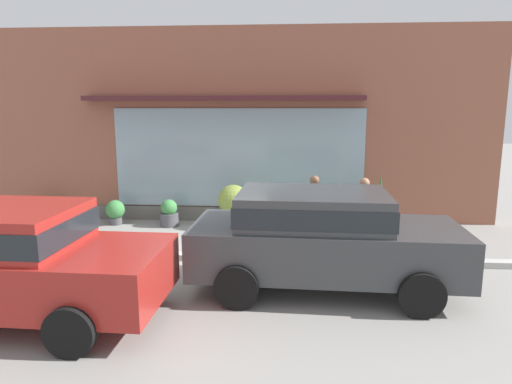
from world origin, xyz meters
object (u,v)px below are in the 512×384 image
at_px(potted_plant_doorstep, 379,206).
at_px(potted_plant_corner_tall, 45,209).
at_px(potted_plant_window_center, 115,211).
at_px(potted_plant_window_right, 233,204).
at_px(parked_car_dark_gray, 321,234).
at_px(potted_plant_by_entrance, 278,213).
at_px(pedestrian_passerby, 363,210).
at_px(pedestrian_with_handbag, 315,206).
at_px(fire_hydrant, 274,223).
at_px(potted_plant_near_hydrant, 169,213).
at_px(potted_plant_trailing_edge, 331,214).

height_order(potted_plant_doorstep, potted_plant_corner_tall, potted_plant_doorstep).
xyz_separation_m(potted_plant_window_center, potted_plant_window_right, (3.07, -0.09, 0.26)).
bearing_deg(parked_car_dark_gray, potted_plant_window_center, 144.09).
bearing_deg(potted_plant_by_entrance, pedestrian_passerby, -46.53).
relative_size(potted_plant_by_entrance, potted_plant_window_right, 0.68).
distance_m(parked_car_dark_gray, potted_plant_window_right, 4.25).
bearing_deg(pedestrian_passerby, pedestrian_with_handbag, -138.88).
height_order(pedestrian_with_handbag, potted_plant_window_center, pedestrian_with_handbag).
xyz_separation_m(pedestrian_with_handbag, potted_plant_window_center, (-5.01, 1.53, -0.54)).
distance_m(fire_hydrant, potted_plant_doorstep, 2.68).
relative_size(potted_plant_near_hydrant, potted_plant_by_entrance, 0.92).
height_order(fire_hydrant, potted_plant_corner_tall, fire_hydrant).
bearing_deg(potted_plant_near_hydrant, pedestrian_with_handbag, -22.28).
bearing_deg(potted_plant_window_right, pedestrian_passerby, -31.74).
height_order(potted_plant_trailing_edge, potted_plant_by_entrance, potted_plant_by_entrance).
bearing_deg(pedestrian_with_handbag, potted_plant_doorstep, 41.28).
xyz_separation_m(pedestrian_with_handbag, potted_plant_near_hydrant, (-3.59, 1.47, -0.57)).
bearing_deg(potted_plant_corner_tall, pedestrian_with_handbag, -13.63).
bearing_deg(parked_car_dark_gray, fire_hydrant, 110.27).
height_order(potted_plant_doorstep, potted_plant_by_entrance, potted_plant_doorstep).
distance_m(fire_hydrant, pedestrian_with_handbag, 1.00).
xyz_separation_m(potted_plant_window_center, potted_plant_doorstep, (6.61, -0.30, 0.31)).
height_order(potted_plant_near_hydrant, potted_plant_window_right, potted_plant_window_right).
bearing_deg(potted_plant_doorstep, potted_plant_corner_tall, 176.93).
relative_size(pedestrian_passerby, potted_plant_corner_tall, 2.33).
height_order(pedestrian_passerby, potted_plant_corner_tall, pedestrian_passerby).
distance_m(potted_plant_window_center, potted_plant_by_entrance, 4.18).
distance_m(pedestrian_with_handbag, potted_plant_trailing_edge, 1.85).
relative_size(parked_car_dark_gray, potted_plant_window_center, 6.90).
relative_size(fire_hydrant, pedestrian_passerby, 0.58).
height_order(fire_hydrant, potted_plant_near_hydrant, fire_hydrant).
bearing_deg(fire_hydrant, pedestrian_with_handbag, -13.72).
height_order(potted_plant_doorstep, potted_plant_near_hydrant, potted_plant_doorstep).
xyz_separation_m(fire_hydrant, potted_plant_near_hydrant, (-2.71, 1.26, -0.13)).
relative_size(potted_plant_trailing_edge, potted_plant_near_hydrant, 0.96).
height_order(potted_plant_corner_tall, potted_plant_by_entrance, potted_plant_by_entrance).
distance_m(pedestrian_passerby, potted_plant_doorstep, 1.73).
relative_size(potted_plant_window_center, potted_plant_doorstep, 0.46).
bearing_deg(pedestrian_passerby, potted_plant_corner_tall, -132.97).
distance_m(pedestrian_with_handbag, potted_plant_doorstep, 2.03).
bearing_deg(potted_plant_window_center, pedestrian_passerby, -17.56).
relative_size(parked_car_dark_gray, potted_plant_corner_tall, 6.47).
bearing_deg(potted_plant_doorstep, potted_plant_by_entrance, 172.97).
distance_m(potted_plant_trailing_edge, potted_plant_window_right, 2.47).
xyz_separation_m(potted_plant_by_entrance, potted_plant_window_right, (-1.11, -0.09, 0.24)).
height_order(fire_hydrant, potted_plant_trailing_edge, fire_hydrant).
relative_size(potted_plant_trailing_edge, potted_plant_window_right, 0.60).
xyz_separation_m(fire_hydrant, pedestrian_passerby, (1.84, -0.57, 0.46)).
relative_size(pedestrian_with_handbag, parked_car_dark_gray, 0.36).
bearing_deg(pedestrian_passerby, potted_plant_trailing_edge, 164.03).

